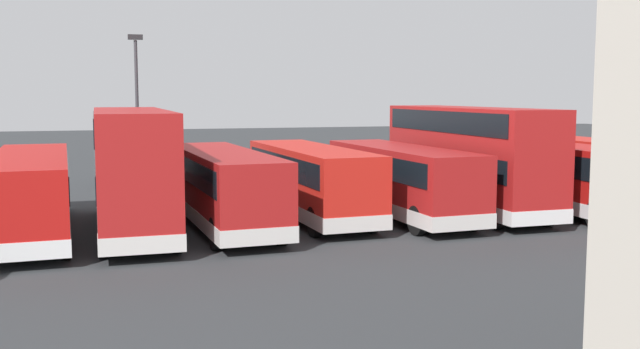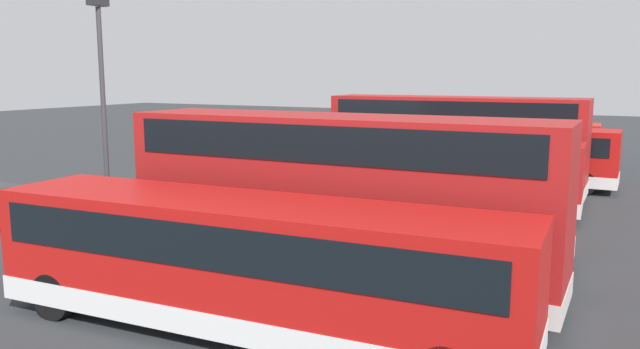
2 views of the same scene
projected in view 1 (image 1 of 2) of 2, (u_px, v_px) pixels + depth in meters
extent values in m
plane|color=#2D3033|center=(296.00, 189.00, 39.07)|extent=(140.00, 140.00, 0.00)
cube|color=red|center=(616.00, 170.00, 33.22)|extent=(3.00, 10.28, 2.60)
cube|color=silver|center=(615.00, 192.00, 33.34)|extent=(3.04, 10.32, 0.55)
cube|color=black|center=(617.00, 157.00, 33.16)|extent=(3.02, 9.48, 0.90)
cube|color=black|center=(547.00, 149.00, 37.97)|extent=(2.25, 0.16, 1.10)
cylinder|color=black|center=(545.00, 185.00, 36.45)|extent=(0.35, 1.11, 1.10)
cylinder|color=black|center=(582.00, 184.00, 37.18)|extent=(0.35, 1.11, 1.10)
cube|color=#B71411|center=(554.00, 173.00, 31.89)|extent=(2.62, 11.73, 2.60)
cube|color=silver|center=(553.00, 196.00, 32.00)|extent=(2.66, 11.77, 0.55)
cube|color=black|center=(554.00, 160.00, 31.82)|extent=(2.68, 10.93, 0.90)
cube|color=black|center=(486.00, 150.00, 37.42)|extent=(2.25, 0.07, 1.10)
cylinder|color=black|center=(480.00, 187.00, 35.93)|extent=(0.31, 1.10, 1.10)
cylinder|color=black|center=(519.00, 185.00, 36.58)|extent=(0.31, 1.10, 1.10)
cylinder|color=black|center=(597.00, 215.00, 27.44)|extent=(0.31, 1.10, 1.10)
cube|color=#A51919|center=(467.00, 155.00, 31.70)|extent=(2.68, 11.53, 4.20)
cube|color=silver|center=(466.00, 197.00, 31.90)|extent=(2.72, 11.57, 0.55)
cube|color=black|center=(467.00, 160.00, 31.72)|extent=(2.73, 10.73, 0.90)
cube|color=black|center=(468.00, 121.00, 31.53)|extent=(2.73, 10.73, 0.90)
cube|color=black|center=(412.00, 150.00, 37.21)|extent=(2.25, 0.08, 1.10)
cylinder|color=black|center=(403.00, 187.00, 35.71)|extent=(0.31, 1.10, 1.10)
cylinder|color=black|center=(444.00, 186.00, 36.37)|extent=(0.31, 1.10, 1.10)
cylinder|color=black|center=(495.00, 215.00, 27.44)|extent=(0.31, 1.10, 1.10)
cylinder|color=black|center=(547.00, 213.00, 28.10)|extent=(0.31, 1.10, 1.10)
cube|color=#A51919|center=(401.00, 178.00, 30.01)|extent=(3.13, 10.23, 2.60)
cube|color=silver|center=(401.00, 203.00, 30.12)|extent=(3.17, 10.27, 0.55)
cube|color=black|center=(401.00, 164.00, 29.94)|extent=(3.14, 9.43, 0.90)
cube|color=black|center=(354.00, 154.00, 34.69)|extent=(2.25, 0.19, 1.10)
cylinder|color=black|center=(343.00, 194.00, 33.16)|extent=(0.36, 1.12, 1.10)
cylinder|color=black|center=(388.00, 192.00, 33.92)|extent=(0.36, 1.12, 1.10)
cylinder|color=black|center=(417.00, 220.00, 26.34)|extent=(0.36, 1.12, 1.10)
cylinder|color=black|center=(471.00, 217.00, 27.10)|extent=(0.36, 1.12, 1.10)
cube|color=red|center=(311.00, 179.00, 29.80)|extent=(3.09, 10.34, 2.60)
cube|color=silver|center=(311.00, 204.00, 29.91)|extent=(3.13, 10.38, 0.55)
cube|color=black|center=(311.00, 164.00, 29.73)|extent=(3.10, 9.55, 0.90)
cube|color=black|center=(276.00, 155.00, 34.55)|extent=(2.25, 0.18, 1.10)
cylinder|color=black|center=(261.00, 195.00, 33.02)|extent=(0.36, 1.11, 1.10)
cylinder|color=black|center=(308.00, 193.00, 33.77)|extent=(0.36, 1.11, 1.10)
cylinder|color=black|center=(315.00, 222.00, 26.07)|extent=(0.36, 1.11, 1.10)
cylinder|color=black|center=(372.00, 218.00, 26.82)|extent=(0.36, 1.11, 1.10)
cube|color=#A51919|center=(223.00, 185.00, 27.79)|extent=(3.17, 10.82, 2.60)
cube|color=silver|center=(224.00, 211.00, 27.91)|extent=(3.21, 10.87, 0.55)
cube|color=black|center=(223.00, 170.00, 27.73)|extent=(3.18, 10.03, 0.90)
cube|color=black|center=(198.00, 158.00, 32.75)|extent=(2.25, 0.19, 1.10)
cylinder|color=black|center=(178.00, 201.00, 31.23)|extent=(0.36, 1.12, 1.10)
cylinder|color=black|center=(230.00, 198.00, 31.98)|extent=(0.36, 1.12, 1.10)
cylinder|color=black|center=(216.00, 234.00, 23.84)|extent=(0.36, 1.12, 1.10)
cylinder|color=black|center=(281.00, 229.00, 24.60)|extent=(0.36, 1.12, 1.10)
cube|color=#A51919|center=(132.00, 167.00, 26.80)|extent=(2.69, 11.31, 4.20)
cube|color=silver|center=(133.00, 215.00, 27.00)|extent=(2.73, 11.35, 0.55)
cube|color=black|center=(132.00, 172.00, 26.82)|extent=(2.74, 10.51, 0.90)
cube|color=black|center=(131.00, 126.00, 26.63)|extent=(2.74, 10.51, 0.90)
cube|color=black|center=(126.00, 159.00, 32.20)|extent=(2.25, 0.09, 1.10)
cylinder|color=black|center=(101.00, 203.00, 30.70)|extent=(0.31, 1.10, 1.10)
cylinder|color=black|center=(155.00, 200.00, 31.36)|extent=(0.31, 1.10, 1.10)
cylinder|color=black|center=(103.00, 241.00, 22.65)|extent=(0.31, 1.10, 1.10)
cylinder|color=black|center=(176.00, 237.00, 23.31)|extent=(0.31, 1.10, 1.10)
cube|color=#B71411|center=(31.00, 190.00, 26.25)|extent=(3.15, 12.03, 2.60)
cube|color=silver|center=(32.00, 218.00, 26.36)|extent=(3.19, 12.07, 0.55)
cube|color=black|center=(30.00, 174.00, 26.18)|extent=(3.17, 11.24, 0.90)
cube|color=black|center=(36.00, 160.00, 31.79)|extent=(2.25, 0.17, 1.10)
cylinder|color=black|center=(8.00, 204.00, 30.27)|extent=(0.36, 1.11, 1.10)
cylinder|color=black|center=(65.00, 201.00, 31.01)|extent=(0.36, 1.11, 1.10)
cylinder|color=black|center=(65.00, 242.00, 22.47)|extent=(0.36, 1.11, 1.10)
cube|color=black|center=(133.00, 175.00, 41.40)|extent=(1.95, 4.21, 0.70)
cube|color=black|center=(133.00, 164.00, 41.52)|extent=(1.73, 2.55, 0.55)
cylinder|color=black|center=(148.00, 181.00, 40.20)|extent=(0.24, 0.65, 0.64)
cylinder|color=black|center=(118.00, 182.00, 39.81)|extent=(0.24, 0.65, 0.64)
cylinder|color=black|center=(147.00, 175.00, 43.04)|extent=(0.24, 0.65, 0.64)
cylinder|color=black|center=(119.00, 176.00, 42.65)|extent=(0.24, 0.65, 0.64)
cylinder|color=#38383D|center=(138.00, 120.00, 35.19)|extent=(0.16, 0.16, 7.69)
cube|color=#262628|center=(135.00, 37.00, 34.75)|extent=(0.70, 0.30, 0.24)
cylinder|color=yellow|center=(426.00, 171.00, 43.88)|extent=(0.60, 0.60, 0.95)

